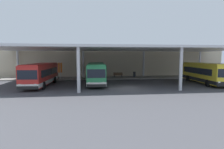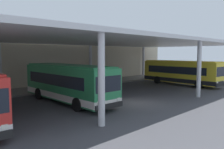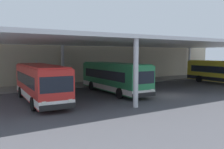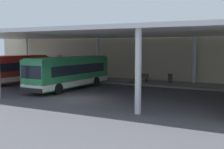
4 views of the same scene
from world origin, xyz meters
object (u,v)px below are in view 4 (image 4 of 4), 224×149
(bus_nearest_bay, at_px, (7,70))
(trash_bin, at_px, (170,78))
(bus_second_bay, at_px, (70,72))
(bench_waiting, at_px, (141,77))
(banner_sign, at_px, (60,64))

(bus_nearest_bay, xyz_separation_m, trash_bin, (15.74, 8.56, -0.98))
(bus_nearest_bay, relative_size, bus_second_bay, 1.00)
(bus_second_bay, xyz_separation_m, trash_bin, (7.84, 7.86, -0.98))
(bus_second_bay, distance_m, trash_bin, 11.14)
(bus_nearest_bay, distance_m, bench_waiting, 14.93)
(trash_bin, height_order, banner_sign, banner_sign)
(bus_second_bay, distance_m, bench_waiting, 8.85)
(bus_second_bay, bearing_deg, bench_waiting, 59.12)
(bus_nearest_bay, relative_size, trash_bin, 10.86)
(bus_nearest_bay, xyz_separation_m, banner_sign, (1.55, 7.38, 0.32))
(bench_waiting, relative_size, trash_bin, 1.84)
(bus_nearest_bay, distance_m, trash_bin, 17.94)
(bus_second_bay, bearing_deg, trash_bin, 45.04)
(banner_sign, bearing_deg, bench_waiting, 4.62)
(bus_second_bay, relative_size, banner_sign, 3.31)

